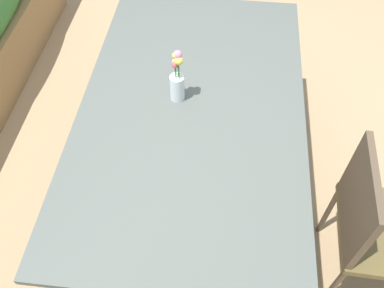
{
  "coord_description": "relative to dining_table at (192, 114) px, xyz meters",
  "views": [
    {
      "loc": [
        -1.35,
        -0.16,
        2.24
      ],
      "look_at": [
        0.01,
        -0.01,
        0.47
      ],
      "focal_mm": 38.59,
      "sensor_mm": 36.0,
      "label": 1
    }
  ],
  "objects": [
    {
      "name": "ground_plane",
      "position": [
        -0.01,
        0.01,
        -0.71
      ],
      "size": [
        12.0,
        12.0,
        0.0
      ],
      "primitive_type": "plane",
      "color": "#9E7F5B"
    },
    {
      "name": "chair_near_left",
      "position": [
        -0.41,
        -0.9,
        -0.18
      ],
      "size": [
        0.48,
        0.48,
        0.91
      ],
      "rotation": [
        0.0,
        0.0,
        3.11
      ],
      "color": "brown",
      "rests_on": "ground"
    },
    {
      "name": "flower_vase",
      "position": [
        0.05,
        0.08,
        0.17
      ],
      "size": [
        0.07,
        0.07,
        0.29
      ],
      "color": "silver",
      "rests_on": "dining_table"
    },
    {
      "name": "dining_table",
      "position": [
        0.0,
        0.0,
        0.0
      ],
      "size": [
        1.84,
        1.09,
        0.77
      ],
      "color": "#4C514C",
      "rests_on": "ground"
    }
  ]
}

